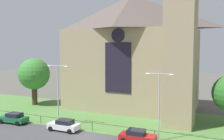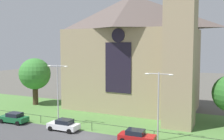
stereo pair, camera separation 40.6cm
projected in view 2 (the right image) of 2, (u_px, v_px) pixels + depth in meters
ground at (119, 118)px, 42.46m from camera, size 160.00×160.00×0.00m
grass_verge at (114, 121)px, 40.65m from camera, size 120.00×20.00×0.01m
church_building at (135, 51)px, 47.44m from camera, size 23.20×16.20×26.00m
iron_railing at (92, 123)px, 35.85m from camera, size 33.78×0.07×1.13m
tree_left_far at (35, 74)px, 51.47m from camera, size 5.90×5.90×8.85m
streetlamp_near at (58, 87)px, 37.56m from camera, size 3.37×0.26×8.64m
streetlamp_far at (158, 97)px, 31.67m from camera, size 3.37×0.26×8.14m
parked_car_green at (14, 118)px, 39.56m from camera, size 4.27×2.17×1.51m
parked_car_white at (64, 125)px, 35.98m from camera, size 4.21×2.05×1.51m
parked_car_red at (137, 136)px, 31.47m from camera, size 4.27×2.17×1.51m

